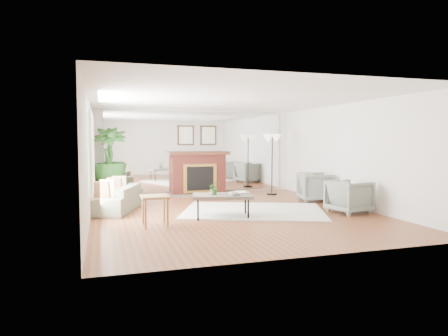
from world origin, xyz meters
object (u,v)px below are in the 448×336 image
object	(u,v)px
side_table	(155,201)
potted_ficus	(109,160)
armchair_back	(316,187)
fireplace	(199,172)
armchair_front	(349,197)
sofa	(117,198)
coffee_table	(222,196)
floor_lamp	(272,143)

from	to	relation	value
side_table	potted_ficus	xyz separation A→B (m)	(-0.75, 3.99, 0.57)
armchair_back	fireplace	bearing A→B (deg)	61.67
fireplace	armchair_back	bearing A→B (deg)	-41.97
side_table	potted_ficus	distance (m)	4.10
armchair_front	sofa	bearing A→B (deg)	58.79
coffee_table	armchair_front	size ratio (longest dim) A/B	1.68
sofa	coffee_table	bearing A→B (deg)	72.62
armchair_back	armchair_front	bearing A→B (deg)	-171.19
fireplace	potted_ficus	world-z (taller)	fireplace
sofa	armchair_front	size ratio (longest dim) A/B	2.46
coffee_table	armchair_back	size ratio (longest dim) A/B	1.61
fireplace	armchair_back	world-z (taller)	fireplace
side_table	potted_ficus	world-z (taller)	potted_ficus
fireplace	potted_ficus	xyz separation A→B (m)	(-2.57, -0.16, 0.39)
sofa	potted_ficus	bearing A→B (deg)	-158.13
coffee_table	armchair_back	xyz separation A→B (m)	(2.98, 1.41, -0.07)
armchair_front	side_table	xyz separation A→B (m)	(-4.28, -0.12, 0.12)
potted_ficus	floor_lamp	bearing A→B (deg)	-8.17
fireplace	floor_lamp	bearing A→B (deg)	-22.04
side_table	floor_lamp	bearing A→B (deg)	40.96
fireplace	side_table	distance (m)	4.53
sofa	armchair_front	distance (m)	5.22
coffee_table	armchair_back	world-z (taller)	armchair_back
armchair_back	potted_ficus	distance (m)	5.65
fireplace	sofa	bearing A→B (deg)	-137.47
armchair_back	side_table	bearing A→B (deg)	125.92
armchair_front	side_table	distance (m)	4.28
fireplace	coffee_table	bearing A→B (deg)	-95.83
fireplace	armchair_back	xyz separation A→B (m)	(2.60, -2.34, -0.28)
floor_lamp	armchair_back	bearing A→B (deg)	-69.10
sofa	side_table	world-z (taller)	sofa
sofa	armchair_front	world-z (taller)	armchair_front
fireplace	armchair_front	bearing A→B (deg)	-58.62
armchair_back	side_table	xyz separation A→B (m)	(-4.42, -1.81, 0.10)
armchair_back	floor_lamp	size ratio (longest dim) A/B	0.47
coffee_table	sofa	size ratio (longest dim) A/B	0.68
sofa	potted_ficus	world-z (taller)	potted_ficus
armchair_front	floor_lamp	distance (m)	3.44
side_table	floor_lamp	world-z (taller)	floor_lamp
fireplace	floor_lamp	size ratio (longest dim) A/B	1.15
coffee_table	potted_ficus	xyz separation A→B (m)	(-2.18, 3.59, 0.60)
coffee_table	side_table	xyz separation A→B (m)	(-1.44, -0.40, 0.04)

